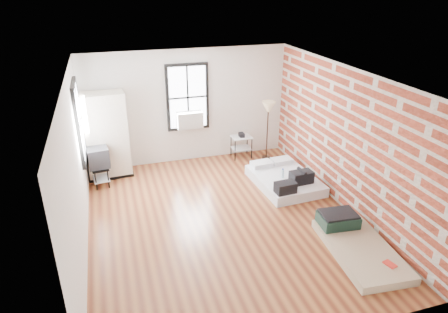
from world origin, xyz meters
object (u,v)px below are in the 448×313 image
object	(u,v)px
mattress_main	(285,179)
mattress_bare	(355,242)
tv_stand	(98,158)
wardrobe	(106,136)
side_table	(241,141)
floor_lamp	(268,111)

from	to	relation	value
mattress_main	mattress_bare	size ratio (longest dim) A/B	0.91
tv_stand	mattress_main	bearing A→B (deg)	-24.78
wardrobe	side_table	bearing A→B (deg)	-1.72
mattress_bare	tv_stand	world-z (taller)	tv_stand
mattress_bare	wardrobe	bearing A→B (deg)	138.32
wardrobe	side_table	xyz separation A→B (m)	(3.30, 0.07, -0.54)
wardrobe	floor_lamp	bearing A→B (deg)	-5.47
side_table	mattress_bare	bearing A→B (deg)	-81.53
floor_lamp	tv_stand	world-z (taller)	floor_lamp
mattress_bare	wardrobe	xyz separation A→B (m)	(-3.93, 4.14, 0.87)
wardrobe	mattress_main	bearing A→B (deg)	-27.27
mattress_main	mattress_bare	bearing A→B (deg)	-88.99
mattress_bare	tv_stand	size ratio (longest dim) A/B	2.13
side_table	wardrobe	bearing A→B (deg)	-178.79
side_table	floor_lamp	size ratio (longest dim) A/B	0.44
side_table	tv_stand	bearing A→B (deg)	-172.13
floor_lamp	side_table	bearing A→B (deg)	158.11
mattress_bare	mattress_main	bearing A→B (deg)	99.32
mattress_main	mattress_bare	world-z (taller)	mattress_main
wardrobe	tv_stand	distance (m)	0.59
floor_lamp	tv_stand	bearing A→B (deg)	-176.61
mattress_main	tv_stand	xyz separation A→B (m)	(-3.96, 1.27, 0.49)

